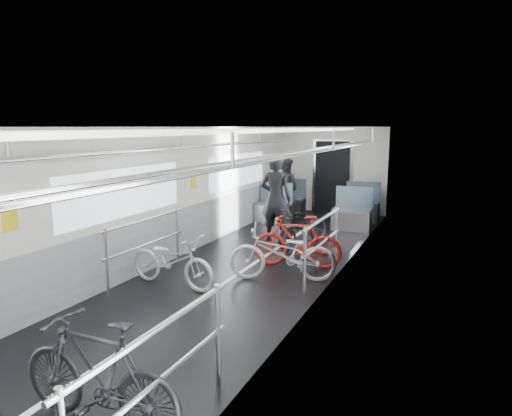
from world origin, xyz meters
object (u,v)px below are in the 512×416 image
at_px(bike_left_far, 172,261).
at_px(bike_right_mid, 282,254).
at_px(bike_right_near, 98,373).
at_px(person_seated, 286,187).
at_px(bike_aisle, 304,227).
at_px(person_standing, 276,199).
at_px(bike_right_far, 297,241).

relative_size(bike_left_far, bike_right_mid, 0.91).
height_order(bike_right_near, bike_right_mid, bike_right_near).
relative_size(bike_right_near, person_seated, 1.00).
relative_size(bike_right_mid, bike_aisle, 1.11).
bearing_deg(bike_right_mid, person_seated, -178.34).
bearing_deg(person_standing, bike_aisle, 168.80).
height_order(bike_left_far, person_standing, person_standing).
height_order(bike_left_far, bike_right_far, bike_right_far).
bearing_deg(person_seated, person_standing, 122.15).
xyz_separation_m(bike_right_mid, person_standing, (-0.99, 2.24, 0.48)).
height_order(bike_left_far, bike_aisle, bike_left_far).
xyz_separation_m(bike_right_near, person_seated, (-1.71, 8.96, 0.31)).
bearing_deg(bike_aisle, bike_right_far, -56.82).
xyz_separation_m(bike_right_mid, person_seated, (-1.79, 5.01, 0.35)).
bearing_deg(bike_right_near, bike_right_far, 178.59).
bearing_deg(bike_right_near, bike_left_far, -156.41).
relative_size(bike_right_mid, bike_right_far, 1.10).
distance_m(bike_right_far, person_seated, 4.63).
bearing_deg(bike_right_near, person_seated, -169.74).
relative_size(bike_right_near, bike_aisle, 1.04).
distance_m(bike_right_near, bike_aisle, 6.09).
xyz_separation_m(bike_aisle, person_standing, (-0.65, 0.10, 0.53)).
relative_size(bike_left_far, person_standing, 0.82).
height_order(bike_right_near, person_seated, person_seated).
relative_size(bike_right_mid, person_standing, 0.91).
bearing_deg(bike_left_far, bike_right_far, -35.25).
xyz_separation_m(bike_right_mid, bike_right_far, (-0.01, 0.75, 0.02)).
bearing_deg(bike_right_mid, bike_right_far, 162.82).
bearing_deg(person_seated, bike_right_near, 116.87).
distance_m(bike_left_far, person_seated, 5.94).
distance_m(bike_right_far, person_standing, 1.85).
bearing_deg(person_standing, bike_right_far, 120.78).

